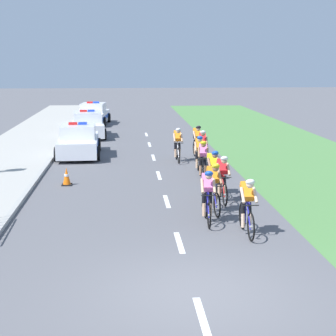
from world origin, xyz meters
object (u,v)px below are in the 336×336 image
at_px(police_car_nearest, 78,142).
at_px(traffic_cone_near, 67,177).
at_px(police_car_third, 94,115).
at_px(cyclist_fourth, 222,178).
at_px(cyclist_second, 208,195).
at_px(cyclist_eighth, 203,147).
at_px(cyclist_seventh, 203,160).
at_px(cyclist_sixth, 199,154).
at_px(cyclist_fifth, 213,172).
at_px(police_car_second, 88,125).
at_px(cyclist_ninth, 178,144).
at_px(cyclist_lead, 247,205).
at_px(cyclist_tenth, 197,141).
at_px(cyclist_third, 213,187).

relative_size(police_car_nearest, traffic_cone_near, 6.95).
distance_m(police_car_third, traffic_cone_near, 19.13).
bearing_deg(cyclist_fourth, cyclist_second, -109.96).
bearing_deg(cyclist_second, cyclist_eighth, 82.80).
height_order(cyclist_seventh, police_car_third, police_car_third).
relative_size(police_car_third, traffic_cone_near, 7.10).
xyz_separation_m(cyclist_sixth, police_car_third, (-5.08, 17.36, -0.11)).
bearing_deg(traffic_cone_near, cyclist_fifth, -19.90).
distance_m(cyclist_seventh, police_car_second, 13.27).
bearing_deg(police_car_third, cyclist_eighth, -70.86).
bearing_deg(police_car_nearest, cyclist_ninth, -22.24).
distance_m(cyclist_lead, police_car_second, 19.52).
xyz_separation_m(cyclist_second, police_car_second, (-4.38, 17.71, -0.11)).
relative_size(cyclist_eighth, police_car_nearest, 0.39).
distance_m(cyclist_eighth, cyclist_ninth, 1.34).
xyz_separation_m(cyclist_second, police_car_third, (-4.39, 24.14, -0.11)).
xyz_separation_m(cyclist_second, cyclist_eighth, (1.06, 8.43, 0.00)).
bearing_deg(cyclist_ninth, cyclist_second, -90.52).
bearing_deg(cyclist_eighth, cyclist_second, -97.20).
relative_size(cyclist_lead, traffic_cone_near, 2.69).
relative_size(cyclist_seventh, police_car_second, 0.38).
bearing_deg(cyclist_second, cyclist_seventh, 83.14).
relative_size(cyclist_seventh, traffic_cone_near, 2.69).
distance_m(cyclist_fifth, cyclist_seventh, 2.22).
relative_size(cyclist_tenth, police_car_nearest, 0.39).
distance_m(cyclist_ninth, police_car_third, 15.45).
bearing_deg(cyclist_second, police_car_nearest, 111.43).
bearing_deg(cyclist_fourth, police_car_nearest, 120.04).
distance_m(cyclist_fourth, cyclist_sixth, 4.58).
height_order(cyclist_sixth, cyclist_ninth, same).
distance_m(cyclist_fifth, traffic_cone_near, 5.32).
xyz_separation_m(cyclist_ninth, police_car_nearest, (-4.47, 1.83, -0.11)).
bearing_deg(cyclist_fifth, cyclist_second, -101.66).
distance_m(cyclist_lead, cyclist_ninth, 10.47).
relative_size(cyclist_fifth, police_car_second, 0.38).
xyz_separation_m(cyclist_fourth, cyclist_fifth, (-0.14, 1.01, 0.00)).
relative_size(cyclist_lead, cyclist_ninth, 1.00).
relative_size(cyclist_tenth, police_car_third, 0.38).
bearing_deg(cyclist_seventh, cyclist_eighth, 82.19).
bearing_deg(police_car_third, cyclist_fourth, -76.69).
height_order(police_car_nearest, police_car_third, same).
height_order(cyclist_lead, police_car_third, police_car_third).
height_order(police_car_second, police_car_third, same).
xyz_separation_m(police_car_nearest, traffic_cone_near, (0.06, -6.16, -0.37)).
height_order(cyclist_sixth, police_car_nearest, police_car_nearest).
bearing_deg(cyclist_fifth, cyclist_third, -98.96).
height_order(police_car_nearest, traffic_cone_near, police_car_nearest).
relative_size(cyclist_fifth, police_car_nearest, 0.39).
distance_m(cyclist_second, cyclist_fifth, 3.28).
bearing_deg(cyclist_lead, cyclist_seventh, 91.73).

